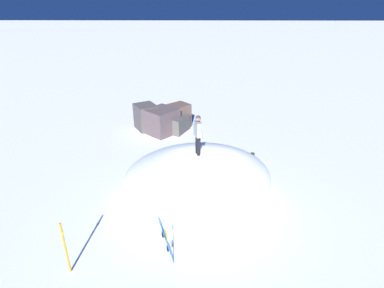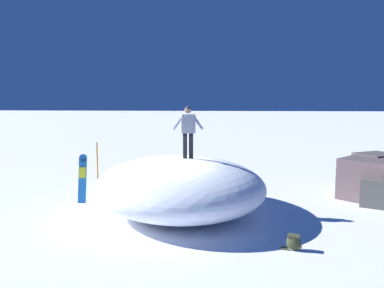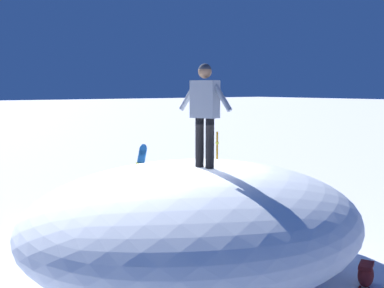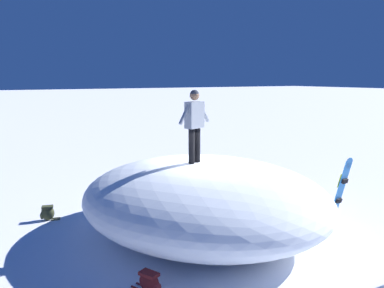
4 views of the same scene
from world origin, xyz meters
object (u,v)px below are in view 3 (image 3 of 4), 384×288
(snowboarder_standing, at_px, (205,106))
(snowboard_primary_upright, at_px, (138,178))
(trail_marker_pole, at_px, (217,161))
(backpack_far, at_px, (366,274))

(snowboarder_standing, relative_size, snowboard_primary_upright, 0.97)
(snowboarder_standing, xyz_separation_m, trail_marker_pole, (-3.88, -4.40, -1.83))
(trail_marker_pole, bearing_deg, snowboard_primary_upright, 9.36)
(snowboarder_standing, relative_size, trail_marker_pole, 0.91)
(backpack_far, xyz_separation_m, trail_marker_pole, (-2.15, -6.30, 0.77))
(snowboard_primary_upright, relative_size, backpack_far, 2.74)
(snowboard_primary_upright, bearing_deg, backpack_far, 97.33)
(backpack_far, relative_size, trail_marker_pole, 0.34)
(snowboard_primary_upright, height_order, trail_marker_pole, trail_marker_pole)
(snowboarder_standing, height_order, trail_marker_pole, snowboarder_standing)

